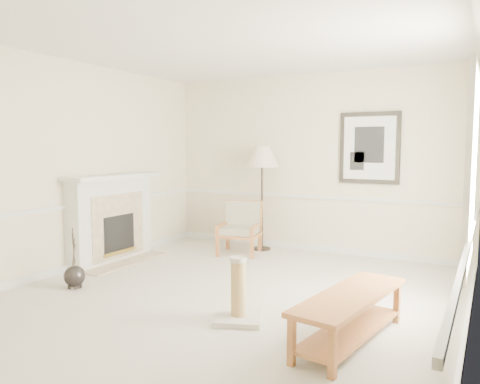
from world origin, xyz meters
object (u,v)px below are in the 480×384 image
armchair (241,225)px  floor_lamp (262,160)px  floor_vase (75,277)px  scratching_post (238,301)px  bench (350,310)px

armchair → floor_lamp: floor_lamp is taller
floor_vase → armchair: armchair is taller
floor_lamp → scratching_post: size_ratio=2.68×
floor_vase → armchair: size_ratio=0.90×
floor_lamp → floor_vase: bearing=-109.7°
armchair → floor_lamp: size_ratio=0.48×
bench → scratching_post: scratching_post is taller
floor_lamp → bench: floor_lamp is taller
floor_vase → floor_lamp: (1.08, 3.02, 1.37)m
floor_lamp → scratching_post: bearing=-68.3°
floor_lamp → scratching_post: (1.20, -3.03, -1.31)m
armchair → scratching_post: size_ratio=1.30×
armchair → scratching_post: armchair is taller
floor_vase → floor_lamp: floor_lamp is taller
floor_vase → bench: bearing=0.4°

